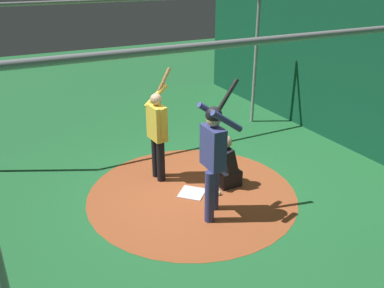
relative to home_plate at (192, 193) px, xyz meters
name	(u,v)px	position (x,y,z in m)	size (l,w,h in m)	color
ground_plane	(192,193)	(0.00, 0.00, -0.01)	(27.95, 27.95, 0.00)	#216633
dirt_circle	(192,193)	(0.00, 0.00, -0.01)	(3.64, 3.64, 0.01)	#9E4C28
home_plate	(192,193)	(0.00, 0.00, 0.00)	(0.42, 0.42, 0.01)	white
batter	(214,151)	(0.00, 0.71, 1.10)	(0.68, 0.49, 2.15)	navy
catcher	(226,166)	(-0.68, 0.00, 0.37)	(0.58, 0.40, 0.97)	black
visitor	(158,131)	(0.29, -0.79, 0.94)	(0.55, 0.52, 2.02)	black
back_wall	(371,64)	(-4.00, 0.00, 1.86)	(0.23, 11.95, 3.71)	#0F472D
cage_frame	(192,71)	(0.00, 0.00, 2.17)	(6.06, 5.03, 3.09)	gray
baseball_0	(219,193)	(-0.39, 0.26, 0.03)	(0.07, 0.07, 0.07)	white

